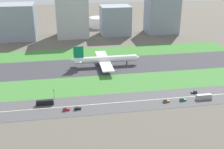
% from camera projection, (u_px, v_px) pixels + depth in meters
% --- Properties ---
extents(ground_plane, '(800.00, 800.00, 0.00)m').
position_uv_depth(ground_plane, '(105.00, 66.00, 260.34)').
color(ground_plane, '#5B564C').
extents(runway, '(280.00, 46.00, 0.10)m').
position_uv_depth(runway, '(105.00, 66.00, 260.33)').
color(runway, '#38383D').
rests_on(runway, ground_plane).
extents(grass_median_north, '(280.00, 36.00, 0.10)m').
position_uv_depth(grass_median_north, '(99.00, 52.00, 297.70)').
color(grass_median_north, '#3D7A33').
rests_on(grass_median_north, ground_plane).
extents(grass_median_south, '(280.00, 36.00, 0.10)m').
position_uv_depth(grass_median_south, '(112.00, 84.00, 222.95)').
color(grass_median_south, '#427F38').
rests_on(grass_median_south, ground_plane).
extents(highway, '(280.00, 28.00, 0.10)m').
position_uv_depth(highway, '(120.00, 102.00, 193.78)').
color(highway, '#4C4C4F').
rests_on(highway, ground_plane).
extents(highway_centerline, '(266.00, 0.50, 0.01)m').
position_uv_depth(highway_centerline, '(120.00, 102.00, 193.75)').
color(highway_centerline, silver).
rests_on(highway_centerline, highway).
extents(airliner, '(65.00, 56.00, 19.70)m').
position_uv_depth(airliner, '(104.00, 59.00, 257.90)').
color(airliner, white).
rests_on(airliner, runway).
extents(bus_0, '(11.60, 2.50, 3.50)m').
position_uv_depth(bus_0, '(204.00, 97.00, 197.69)').
color(bus_0, '#99999E').
rests_on(bus_0, highway).
extents(car_2, '(4.40, 1.80, 2.00)m').
position_uv_depth(car_2, '(77.00, 108.00, 184.29)').
color(car_2, black).
rests_on(car_2, highway).
extents(car_0, '(4.40, 1.80, 2.00)m').
position_uv_depth(car_0, '(166.00, 101.00, 193.72)').
color(car_0, brown).
rests_on(car_0, highway).
extents(car_3, '(4.40, 1.80, 2.00)m').
position_uv_depth(car_3, '(66.00, 109.00, 183.15)').
color(car_3, '#B2191E').
rests_on(car_3, highway).
extents(bus_1, '(11.60, 2.50, 3.50)m').
position_uv_depth(bus_1, '(45.00, 103.00, 189.79)').
color(bus_1, black).
rests_on(bus_1, highway).
extents(car_4, '(4.40, 1.80, 2.00)m').
position_uv_depth(car_4, '(183.00, 100.00, 195.61)').
color(car_4, '#19662D').
rests_on(car_4, highway).
extents(car_1, '(4.40, 1.80, 2.00)m').
position_uv_depth(car_1, '(194.00, 92.00, 206.78)').
color(car_1, black).
rests_on(car_1, highway).
extents(traffic_light, '(0.36, 0.50, 7.20)m').
position_uv_depth(traffic_light, '(54.00, 93.00, 197.06)').
color(traffic_light, '#4C4C51').
rests_on(traffic_light, highway).
extents(terminal_building, '(41.07, 38.67, 42.07)m').
position_uv_depth(terminal_building, '(18.00, 22.00, 342.33)').
color(terminal_building, gray).
rests_on(terminal_building, ground_plane).
extents(hangar_building, '(39.05, 35.89, 55.99)m').
position_uv_depth(hangar_building, '(72.00, 14.00, 349.82)').
color(hangar_building, '#B2B2B7').
rests_on(hangar_building, ground_plane).
extents(office_tower, '(37.31, 29.84, 36.92)m').
position_uv_depth(office_tower, '(115.00, 20.00, 361.93)').
color(office_tower, gray).
rests_on(office_tower, ground_plane).
extents(cargo_warehouse, '(40.78, 30.68, 47.49)m').
position_uv_depth(cargo_warehouse, '(162.00, 15.00, 369.57)').
color(cargo_warehouse, gray).
rests_on(cargo_warehouse, ground_plane).
extents(fuel_tank_west, '(25.64, 25.64, 14.26)m').
position_uv_depth(fuel_tank_west, '(98.00, 22.00, 404.72)').
color(fuel_tank_west, silver).
rests_on(fuel_tank_west, ground_plane).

